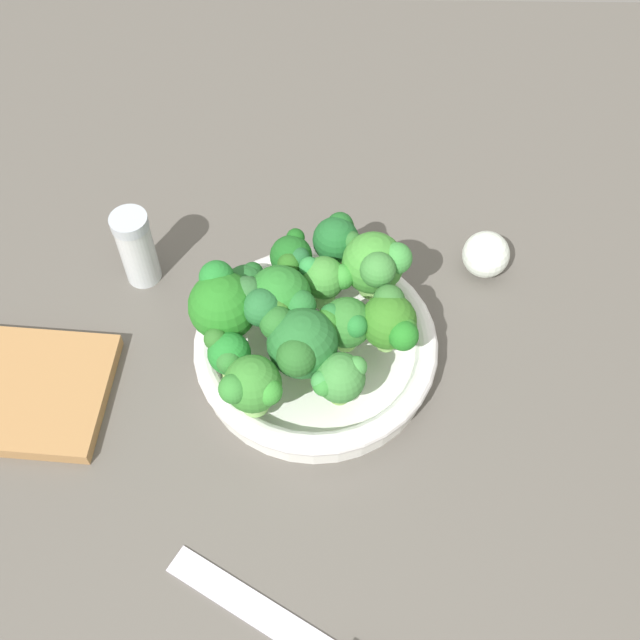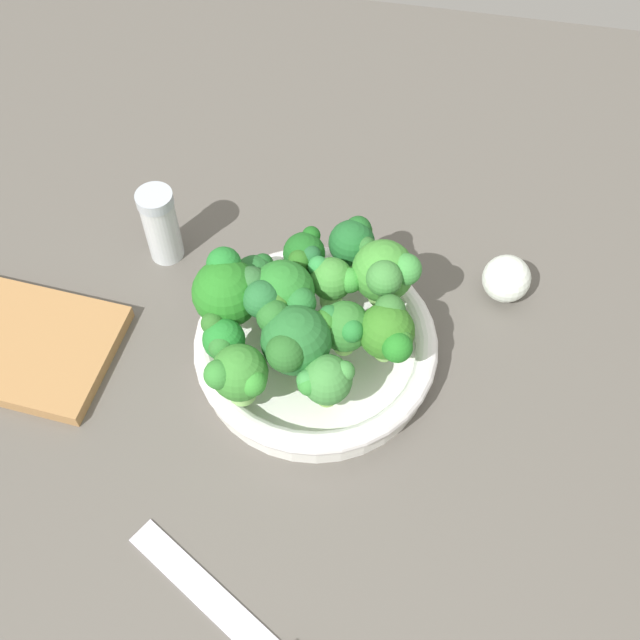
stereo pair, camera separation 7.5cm
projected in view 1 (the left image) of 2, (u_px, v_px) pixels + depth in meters
The scene contains 17 objects.
ground_plane at pixel (316, 371), 81.94cm from camera, with size 130.00×130.00×2.50cm, color #59544E.
bowl at pixel (320, 348), 79.62cm from camera, with size 24.81×24.81×4.13cm.
broccoli_floret_0 at pixel (376, 264), 77.31cm from camera, with size 6.94×7.10×7.90cm.
broccoli_floret_1 at pixel (248, 289), 77.46cm from camera, with size 4.73×5.31×5.54cm.
broccoli_floret_2 at pixel (325, 279), 77.46cm from camera, with size 5.60×4.36×6.07cm.
broccoli_floret_3 at pixel (228, 353), 72.58cm from camera, with size 4.41×4.53×5.78cm.
broccoli_floret_4 at pixel (299, 344), 72.10cm from camera, with size 7.39×7.45×7.72cm.
broccoli_floret_5 at pixel (278, 301), 74.42cm from camera, with size 6.94×7.16×7.86cm.
broccoli_floret_6 at pixel (391, 323), 73.85cm from camera, with size 5.45×6.70×6.80cm.
broccoli_floret_7 at pixel (227, 302), 74.22cm from camera, with size 7.47×7.07×8.31cm.
broccoli_floret_8 at pixel (339, 378), 71.25cm from camera, with size 5.16×4.74×5.81cm.
broccoli_floret_9 at pixel (338, 238), 80.38cm from camera, with size 5.08×5.17×6.22cm.
broccoli_floret_10 at pixel (344, 323), 74.23cm from camera, with size 5.73×4.96×6.22cm.
broccoli_floret_11 at pixel (252, 386), 70.14cm from camera, with size 5.70×5.33×6.72cm.
broccoli_floret_12 at pixel (292, 257), 78.90cm from camera, with size 4.35×5.43×5.99cm.
garlic_bulb at pixel (486, 254), 86.03cm from camera, with size 5.23×5.23×5.23cm, color white.
pepper_shaker at pixel (137, 248), 83.68cm from camera, with size 4.00×4.00×9.58cm.
Camera 1 is at (-1.13, 42.29, 69.13)cm, focal length 43.72 mm.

